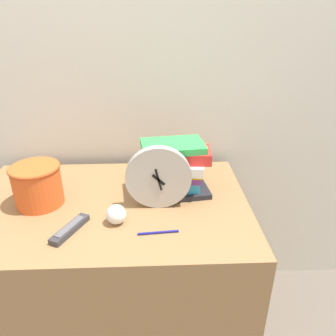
# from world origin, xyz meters

# --- Properties ---
(wall_back) EXTENTS (6.00, 0.04, 2.40)m
(wall_back) POSITION_xyz_m (0.00, 0.77, 1.20)
(wall_back) COLOR silver
(wall_back) RESTS_ON ground_plane
(desk) EXTENTS (1.07, 0.70, 0.76)m
(desk) POSITION_xyz_m (0.00, 0.35, 0.38)
(desk) COLOR olive
(desk) RESTS_ON ground_plane
(desk_clock) EXTENTS (0.24, 0.03, 0.24)m
(desk_clock) POSITION_xyz_m (0.19, 0.32, 0.88)
(desk_clock) COLOR #B7B2A8
(desk_clock) RESTS_ON desk
(book_stack) EXTENTS (0.28, 0.20, 0.21)m
(book_stack) POSITION_xyz_m (0.27, 0.43, 0.86)
(book_stack) COLOR #232328
(book_stack) RESTS_ON desk
(basket) EXTENTS (0.18, 0.18, 0.16)m
(basket) POSITION_xyz_m (-0.26, 0.36, 0.84)
(basket) COLOR #E05623
(basket) RESTS_ON desk
(tv_remote) EXTENTS (0.11, 0.17, 0.02)m
(tv_remote) POSITION_xyz_m (-0.10, 0.17, 0.77)
(tv_remote) COLOR #333338
(tv_remote) RESTS_ON desk
(crumpled_paper_ball) EXTENTS (0.07, 0.07, 0.07)m
(crumpled_paper_ball) POSITION_xyz_m (0.05, 0.22, 0.79)
(crumpled_paper_ball) COLOR white
(crumpled_paper_ball) RESTS_ON desk
(pen) EXTENTS (0.14, 0.02, 0.01)m
(pen) POSITION_xyz_m (0.19, 0.15, 0.76)
(pen) COLOR navy
(pen) RESTS_ON desk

